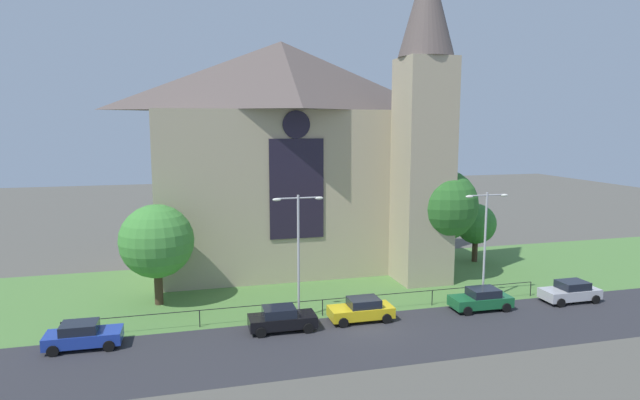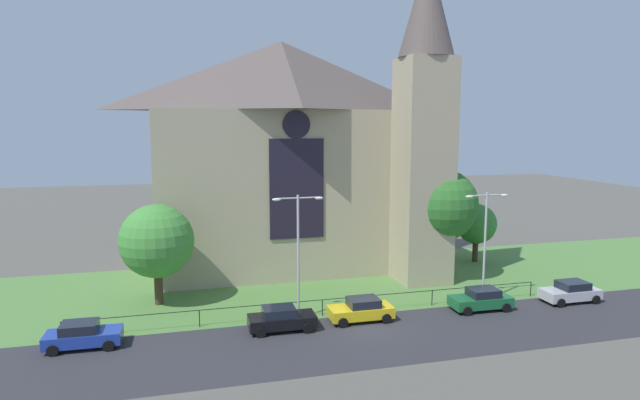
{
  "view_description": "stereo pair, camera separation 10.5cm",
  "coord_description": "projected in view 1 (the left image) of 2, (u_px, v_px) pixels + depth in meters",
  "views": [
    {
      "loc": [
        -11.25,
        -31.2,
        12.81
      ],
      "look_at": [
        -0.86,
        8.0,
        7.1
      ],
      "focal_mm": 30.21,
      "sensor_mm": 36.0,
      "label": 1
    },
    {
      "loc": [
        -11.14,
        -31.22,
        12.81
      ],
      "look_at": [
        -0.86,
        8.0,
        7.1
      ],
      "focal_mm": 30.21,
      "sensor_mm": 36.0,
      "label": 2
    }
  ],
  "objects": [
    {
      "name": "streetlamp_near",
      "position": [
        298.0,
        241.0,
        35.1
      ],
      "size": [
        3.37,
        0.26,
        8.3
      ],
      "color": "#B2B2B7",
      "rests_on": "ground"
    },
    {
      "name": "streetlamp_far",
      "position": [
        485.0,
        232.0,
        38.61
      ],
      "size": [
        3.37,
        0.26,
        8.02
      ],
      "color": "#B2B2B7",
      "rests_on": "ground"
    },
    {
      "name": "iron_railing",
      "position": [
        322.0,
        302.0,
        36.22
      ],
      "size": [
        32.49,
        0.07,
        1.13
      ],
      "color": "black",
      "rests_on": "ground"
    },
    {
      "name": "tree_left_near",
      "position": [
        157.0,
        241.0,
        38.01
      ],
      "size": [
        5.23,
        5.23,
        7.25
      ],
      "color": "#423021",
      "rests_on": "ground"
    },
    {
      "name": "parked_car_green",
      "position": [
        481.0,
        299.0,
        37.44
      ],
      "size": [
        4.24,
        2.1,
        1.51
      ],
      "rotation": [
        0.0,
        0.0,
        3.12
      ],
      "color": "#196033",
      "rests_on": "ground"
    },
    {
      "name": "road_asphalt",
      "position": [
        376.0,
        338.0,
        32.59
      ],
      "size": [
        120.0,
        8.0,
        0.01
      ],
      "primitive_type": "cube",
      "color": "#2D2D33",
      "rests_on": "ground"
    },
    {
      "name": "parked_car_black",
      "position": [
        282.0,
        319.0,
        33.66
      ],
      "size": [
        4.23,
        2.08,
        1.51
      ],
      "rotation": [
        0.0,
        0.0,
        -0.02
      ],
      "color": "black",
      "rests_on": "ground"
    },
    {
      "name": "grass_verge",
      "position": [
        331.0,
        289.0,
        42.16
      ],
      "size": [
        120.0,
        20.0,
        0.01
      ],
      "primitive_type": "cube",
      "color": "#517F3D",
      "rests_on": "ground"
    },
    {
      "name": "ground",
      "position": [
        324.0,
        282.0,
        44.07
      ],
      "size": [
        160.0,
        160.0,
        0.0
      ],
      "primitive_type": "plane",
      "color": "#56544C"
    },
    {
      "name": "parked_car_silver",
      "position": [
        570.0,
        292.0,
        39.14
      ],
      "size": [
        4.2,
        2.02,
        1.51
      ],
      "rotation": [
        0.0,
        0.0,
        3.14
      ],
      "color": "#B7B7BC",
      "rests_on": "ground"
    },
    {
      "name": "parked_car_blue",
      "position": [
        83.0,
        335.0,
        31.02
      ],
      "size": [
        4.24,
        2.1,
        1.51
      ],
      "rotation": [
        0.0,
        0.0,
        -0.02
      ],
      "color": "#1E3899",
      "rests_on": "ground"
    },
    {
      "name": "tree_right_far",
      "position": [
        476.0,
        224.0,
        50.22
      ],
      "size": [
        3.74,
        3.74,
        5.48
      ],
      "color": "#423021",
      "rests_on": "ground"
    },
    {
      "name": "tree_right_near",
      "position": [
        442.0,
        205.0,
        44.09
      ],
      "size": [
        5.89,
        5.89,
        9.23
      ],
      "color": "brown",
      "rests_on": "ground"
    },
    {
      "name": "parked_car_yellow",
      "position": [
        361.0,
        310.0,
        35.34
      ],
      "size": [
        4.21,
        2.03,
        1.51
      ],
      "rotation": [
        0.0,
        0.0,
        3.14
      ],
      "color": "gold",
      "rests_on": "ground"
    },
    {
      "name": "church_building",
      "position": [
        292.0,
        153.0,
        47.9
      ],
      "size": [
        23.2,
        16.2,
        26.0
      ],
      "color": "tan",
      "rests_on": "ground"
    }
  ]
}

